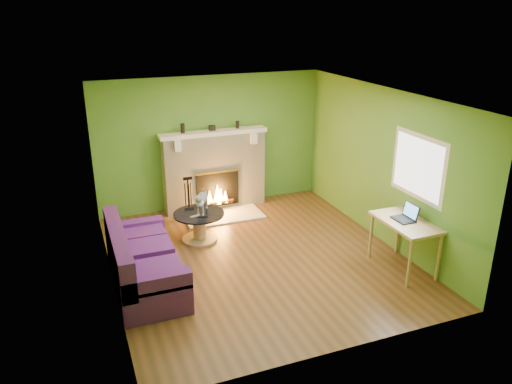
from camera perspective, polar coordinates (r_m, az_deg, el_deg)
floor at (r=8.12m, az=0.16°, el=-7.52°), size 5.00×5.00×0.00m
ceiling at (r=7.27m, az=0.18°, el=10.88°), size 5.00×5.00×0.00m
wall_back at (r=9.86m, az=-5.17°, el=5.67°), size 5.00×0.00×5.00m
wall_front at (r=5.53m, az=9.74°, el=-6.89°), size 5.00×0.00×5.00m
wall_left at (r=7.14m, az=-16.89°, el=-1.06°), size 0.00×5.00×5.00m
wall_right at (r=8.63m, az=14.23°, el=2.93°), size 0.00×5.00×5.00m
window_frame at (r=7.88m, az=18.03°, el=2.76°), size 0.00×1.20×1.20m
window_pane at (r=7.87m, az=17.99°, el=2.76°), size 0.00×1.06×1.06m
fireplace at (r=9.84m, az=-4.77°, el=2.44°), size 2.10×0.46×1.58m
hearth at (r=9.65m, az=-3.75°, el=-2.72°), size 1.50×0.75×0.03m
mantel at (r=9.61m, az=-4.87°, el=6.76°), size 2.10×0.28×0.08m
sofa at (r=7.42m, az=-12.99°, el=-7.92°), size 0.91×2.01×0.90m
coffee_table at (r=8.65m, az=-6.50°, el=-3.70°), size 0.88×0.88×0.50m
desk at (r=7.83m, az=16.74°, el=-3.85°), size 0.63×1.08×0.80m
cat at (r=8.56m, az=-6.18°, el=-0.99°), size 0.51×0.68×0.40m
remote_silver at (r=8.44m, az=-7.00°, el=-2.75°), size 0.18×0.08×0.02m
remote_black at (r=8.41m, az=-6.10°, el=-2.80°), size 0.17×0.08×0.02m
laptop at (r=7.77m, az=16.56°, el=-2.25°), size 0.29×0.33×0.25m
fire_tools at (r=9.47m, az=-7.72°, el=-0.58°), size 0.22×0.22×0.81m
mantel_vase_left at (r=9.47m, az=-8.38°, el=7.21°), size 0.08×0.08×0.18m
mantel_vase_right at (r=9.76m, az=-2.14°, el=7.69°), size 0.07×0.07×0.14m
mantel_box at (r=9.62m, az=-5.03°, el=7.31°), size 0.12×0.08×0.10m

